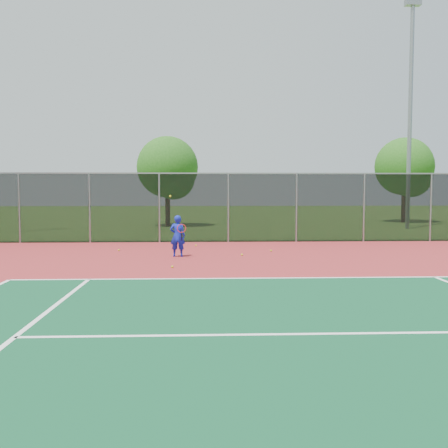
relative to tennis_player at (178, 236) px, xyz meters
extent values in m
plane|color=#345D1A|center=(4.96, -7.30, -0.74)|extent=(120.00, 120.00, 0.00)
cube|color=maroon|center=(4.96, -5.30, -0.73)|extent=(30.00, 20.00, 0.02)
cube|color=white|center=(6.96, -4.30, -0.70)|extent=(22.00, 0.10, 0.00)
cube|color=black|center=(4.96, 4.70, 0.78)|extent=(30.00, 0.04, 3.00)
cube|color=gray|center=(4.96, 4.70, 2.28)|extent=(30.00, 0.06, 0.06)
imported|color=#1220AA|center=(0.00, 0.00, 0.00)|extent=(0.54, 0.38, 1.42)
cylinder|color=black|center=(0.15, -0.25, -0.01)|extent=(0.03, 0.15, 0.27)
torus|color=#A51414|center=(0.15, -0.35, 0.29)|extent=(0.30, 0.13, 0.29)
sphere|color=#C0CC17|center=(-0.25, 0.10, 1.36)|extent=(0.07, 0.07, 0.07)
sphere|color=#C0CC17|center=(-0.03, -2.47, -0.68)|extent=(0.07, 0.07, 0.07)
sphere|color=#C0CC17|center=(2.22, 0.15, -0.68)|extent=(0.07, 0.07, 0.07)
sphere|color=#C0CC17|center=(3.39, 1.26, -0.68)|extent=(0.07, 0.07, 0.07)
sphere|color=#C0CC17|center=(0.57, 3.05, -0.68)|extent=(0.07, 0.07, 0.07)
sphere|color=#C0CC17|center=(-2.29, 1.65, -0.68)|extent=(0.07, 0.07, 0.07)
cylinder|color=gray|center=(12.90, 11.89, 5.68)|extent=(0.24, 0.24, 12.83)
cube|color=gray|center=(12.90, 11.89, 12.27)|extent=(0.90, 0.40, 0.35)
cylinder|color=#341F13|center=(-1.40, 14.45, 0.34)|extent=(0.30, 0.30, 2.16)
sphere|color=#205316|center=(-1.40, 14.45, 2.98)|extent=(3.84, 3.84, 3.84)
sphere|color=#205316|center=(-1.00, 14.15, 2.26)|extent=(2.64, 2.64, 2.64)
cylinder|color=#341F13|center=(14.98, 17.68, 0.40)|extent=(0.30, 0.30, 2.28)
sphere|color=#205316|center=(14.98, 17.68, 3.19)|extent=(4.06, 4.06, 4.06)
sphere|color=#205316|center=(15.38, 17.38, 2.43)|extent=(2.79, 2.79, 2.79)
camera|label=1|loc=(0.92, -17.03, 1.59)|focal=40.00mm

